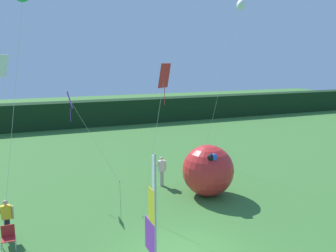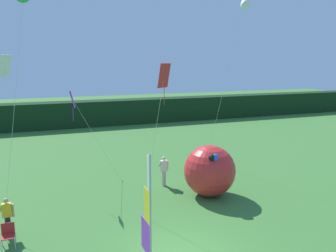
% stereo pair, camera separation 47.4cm
% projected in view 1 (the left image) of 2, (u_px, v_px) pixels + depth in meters
% --- Properties ---
extents(distant_treeline, '(80.00, 2.40, 2.69)m').
position_uv_depth(distant_treeline, '(73.00, 114.00, 37.62)').
color(distant_treeline, black).
rests_on(distant_treeline, ground).
extents(banner_flag, '(0.06, 1.03, 4.24)m').
position_uv_depth(banner_flag, '(152.00, 219.00, 11.21)').
color(banner_flag, '#B7B7BC').
rests_on(banner_flag, ground).
extents(person_near_banner, '(0.55, 0.48, 1.62)m').
position_uv_depth(person_near_banner, '(7.00, 218.00, 13.97)').
color(person_near_banner, black).
rests_on(person_near_banner, ground).
extents(person_mid_field, '(0.55, 0.48, 1.69)m').
position_uv_depth(person_mid_field, '(162.00, 170.00, 19.92)').
color(person_mid_field, '#B7B2A3').
rests_on(person_mid_field, ground).
extents(inflatable_balloon, '(2.68, 2.68, 2.68)m').
position_uv_depth(inflatable_balloon, '(208.00, 170.00, 18.45)').
color(inflatable_balloon, red).
rests_on(inflatable_balloon, ground).
extents(folding_chair, '(0.51, 0.51, 0.89)m').
position_uv_depth(folding_chair, '(8.00, 236.00, 13.28)').
color(folding_chair, '#BCBCC1').
rests_on(folding_chair, ground).
extents(kite_white_delta_1, '(0.76, 3.61, 10.50)m').
position_uv_depth(kite_white_delta_1, '(240.00, 6.00, 20.50)').
color(kite_white_delta_1, brown).
rests_on(kite_white_delta_1, ground).
extents(kite_white_diamond_2, '(2.53, 0.72, 7.22)m').
position_uv_depth(kite_white_diamond_2, '(0.00, 72.00, 15.65)').
color(kite_white_diamond_2, brown).
rests_on(kite_white_diamond_2, ground).
extents(kite_purple_diamond_3, '(2.84, 0.84, 5.43)m').
position_uv_depth(kite_purple_diamond_3, '(72.00, 103.00, 18.36)').
color(kite_purple_diamond_3, brown).
rests_on(kite_purple_diamond_3, ground).
extents(kite_red_diamond_4, '(1.20, 0.90, 6.85)m').
position_uv_depth(kite_red_diamond_4, '(164.00, 81.00, 14.68)').
color(kite_red_diamond_4, brown).
rests_on(kite_red_diamond_4, ground).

